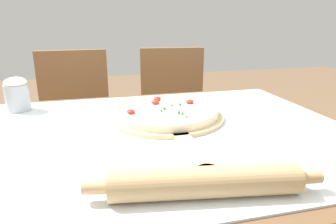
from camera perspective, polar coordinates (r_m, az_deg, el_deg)
The scene contains 8 objects.
dining_table at distance 0.93m, azimuth -1.66°, elevation -10.18°, with size 1.23×0.93×0.73m.
towel_cloth at distance 0.88m, azimuth -1.73°, elevation -3.87°, with size 1.15×0.85×0.00m.
pizza_peel at distance 0.97m, azimuth -0.09°, elevation -1.23°, with size 0.38×0.60×0.01m.
pizza at distance 0.99m, azimuth -0.43°, elevation 0.23°, with size 0.35×0.35×0.03m.
rolling_pin at distance 0.57m, azimuth 7.13°, elevation -13.10°, with size 0.44×0.11×0.06m.
chair_left at distance 1.74m, azimuth -17.07°, elevation -1.50°, with size 0.41×0.41×0.89m.
chair_right at distance 1.79m, azimuth 1.16°, elevation -0.17°, with size 0.44×0.44×0.89m.
flour_cup at distance 1.19m, azimuth -26.83°, elevation 3.10°, with size 0.08×0.08×0.12m.
Camera 1 is at (-0.17, -0.80, 1.06)m, focal length 32.00 mm.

